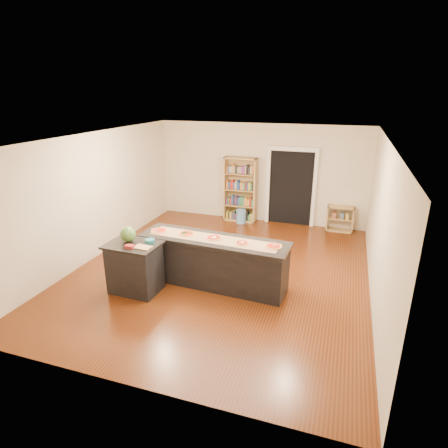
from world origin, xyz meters
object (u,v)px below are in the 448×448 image
(kitchen_island, at_px, (214,261))
(bookshelf, at_px, (240,190))
(low_shelf, at_px, (340,219))
(waste_bin, at_px, (241,216))
(watermelon, at_px, (128,234))
(side_counter, at_px, (135,267))

(kitchen_island, distance_m, bookshelf, 3.92)
(kitchen_island, relative_size, low_shelf, 4.17)
(waste_bin, distance_m, watermelon, 4.51)
(watermelon, bearing_deg, bookshelf, 78.68)
(bookshelf, height_order, watermelon, bookshelf)
(bookshelf, bearing_deg, low_shelf, 0.30)
(low_shelf, bearing_deg, waste_bin, -175.60)
(side_counter, bearing_deg, watermelon, 152.89)
(kitchen_island, xyz_separation_m, bookshelf, (-0.56, 3.86, 0.45))
(side_counter, height_order, low_shelf, side_counter)
(side_counter, relative_size, waste_bin, 2.45)
(kitchen_island, relative_size, watermelon, 9.98)
(bookshelf, relative_size, watermelon, 6.34)
(kitchen_island, relative_size, side_counter, 2.99)
(kitchen_island, distance_m, low_shelf, 4.48)
(bookshelf, bearing_deg, watermelon, -101.32)
(kitchen_island, relative_size, waste_bin, 7.33)
(watermelon, bearing_deg, kitchen_island, 23.69)
(kitchen_island, xyz_separation_m, watermelon, (-1.46, -0.64, 0.63))
(low_shelf, distance_m, waste_bin, 2.75)
(low_shelf, distance_m, watermelon, 5.90)
(low_shelf, relative_size, waste_bin, 1.76)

